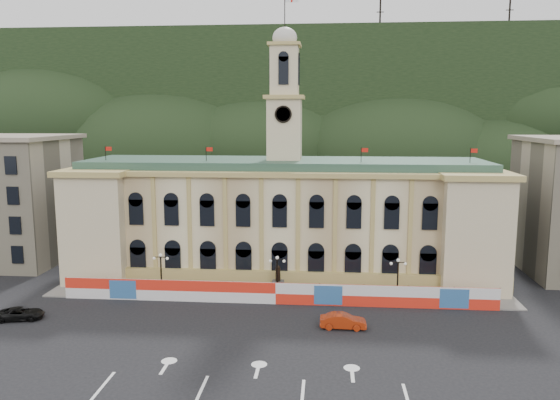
# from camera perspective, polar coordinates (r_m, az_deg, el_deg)

# --- Properties ---
(ground) EXTENTS (260.00, 260.00, 0.00)m
(ground) POSITION_cam_1_polar(r_m,az_deg,el_deg) (50.01, -2.12, -16.54)
(ground) COLOR black
(ground) RESTS_ON ground
(lane_markings) EXTENTS (26.00, 10.00, 0.02)m
(lane_markings) POSITION_cam_1_polar(r_m,az_deg,el_deg) (45.57, -2.93, -19.21)
(lane_markings) COLOR white
(lane_markings) RESTS_ON ground
(hill_ridge) EXTENTS (230.00, 80.00, 64.00)m
(hill_ridge) POSITION_cam_1_polar(r_m,az_deg,el_deg) (166.95, 3.00, 8.12)
(hill_ridge) COLOR black
(hill_ridge) RESTS_ON ground
(city_hall) EXTENTS (56.20, 17.60, 37.10)m
(city_hall) POSITION_cam_1_polar(r_m,az_deg,el_deg) (73.95, 0.45, -1.77)
(city_hall) COLOR beige
(city_hall) RESTS_ON ground
(hoarding_fence) EXTENTS (50.00, 0.44, 2.50)m
(hoarding_fence) POSITION_cam_1_polar(r_m,az_deg,el_deg) (63.46, -0.40, -9.72)
(hoarding_fence) COLOR red
(hoarding_fence) RESTS_ON ground
(pavement) EXTENTS (56.00, 5.50, 0.16)m
(pavement) POSITION_cam_1_polar(r_m,az_deg,el_deg) (66.37, -0.23, -9.94)
(pavement) COLOR slate
(pavement) RESTS_ON ground
(statue) EXTENTS (1.40, 1.40, 3.72)m
(statue) POSITION_cam_1_polar(r_m,az_deg,el_deg) (66.26, -0.21, -8.97)
(statue) COLOR #595651
(statue) RESTS_ON ground
(lamp_left) EXTENTS (1.96, 0.44, 5.15)m
(lamp_left) POSITION_cam_1_polar(r_m,az_deg,el_deg) (67.42, -12.32, -7.18)
(lamp_left) COLOR black
(lamp_left) RESTS_ON ground
(lamp_center) EXTENTS (1.96, 0.44, 5.15)m
(lamp_center) POSITION_cam_1_polar(r_m,az_deg,el_deg) (64.75, -0.29, -7.65)
(lamp_center) COLOR black
(lamp_center) RESTS_ON ground
(lamp_right) EXTENTS (1.96, 0.44, 5.15)m
(lamp_right) POSITION_cam_1_polar(r_m,az_deg,el_deg) (65.05, 12.20, -7.77)
(lamp_right) COLOR black
(lamp_right) RESTS_ON ground
(red_sedan) EXTENTS (1.66, 4.70, 1.55)m
(red_sedan) POSITION_cam_1_polar(r_m,az_deg,el_deg) (57.06, 6.60, -12.45)
(red_sedan) COLOR #9E270B
(red_sedan) RESTS_ON ground
(black_suv) EXTENTS (4.19, 5.64, 1.31)m
(black_suv) POSITION_cam_1_polar(r_m,az_deg,el_deg) (65.12, -25.47, -10.67)
(black_suv) COLOR black
(black_suv) RESTS_ON ground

